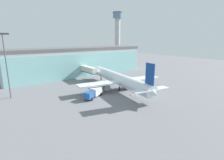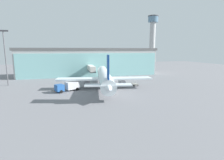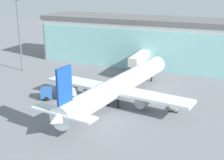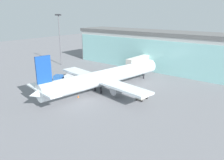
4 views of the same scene
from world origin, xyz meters
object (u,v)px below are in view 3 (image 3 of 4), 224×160
Objects in this scene: airplane at (118,86)px; safety_cone_nose at (94,115)px; baggage_cart at (174,108)px; jet_bridge at (141,58)px; safety_cone_wingtip at (46,94)px; apron_light_mast at (19,29)px; catering_truck at (61,92)px.

airplane reaches higher than safety_cone_nose.
airplane is at bearing 76.81° from safety_cone_nose.
jet_bridge is at bearing -146.36° from baggage_cart.
jet_bridge is at bearing 56.49° from safety_cone_wingtip.
apron_light_mast is at bearing 145.87° from safety_cone_nose.
safety_cone_nose is (-12.67, -7.91, -0.23)m from baggage_cart.
catering_truck reaches higher than safety_cone_wingtip.
catering_truck is 22.60m from baggage_cart.
safety_cone_wingtip is at bearing -34.22° from catering_truck.
airplane is at bearing -175.04° from jet_bridge.
safety_cone_wingtip is at bearing -41.18° from apron_light_mast.
safety_cone_wingtip is (-13.81, 6.24, 0.00)m from safety_cone_nose.
jet_bridge reaches higher than safety_cone_wingtip.
safety_cone_nose is at bearing -24.32° from safety_cone_wingtip.
catering_truck is at bearing -8.26° from safety_cone_wingtip.
baggage_cart is 5.21× the size of safety_cone_nose.
airplane is 11.28m from baggage_cart.
safety_cone_nose is at bearing -34.13° from apron_light_mast.
airplane is at bearing -86.03° from baggage_cart.
baggage_cart reaches higher than safety_cone_wingtip.
jet_bridge is at bearing 88.82° from safety_cone_nose.
safety_cone_nose is 1.00× the size of safety_cone_wingtip.
catering_truck is at bearing 149.99° from safety_cone_nose.
catering_truck is at bearing -81.74° from baggage_cart.
baggage_cart is 14.94m from safety_cone_nose.
airplane is 8.47m from safety_cone_nose.
safety_cone_nose is at bearing 177.13° from airplane.
airplane is 5.26× the size of catering_truck.
apron_light_mast is at bearing 78.70° from airplane.
safety_cone_nose is (-0.57, -27.96, -3.98)m from jet_bridge.
safety_cone_wingtip is (-26.48, -1.67, -0.23)m from baggage_cart.
baggage_cart is at bearing -78.24° from airplane.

